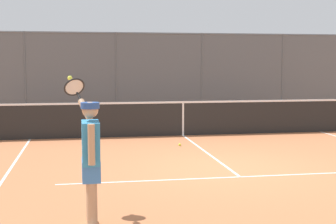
# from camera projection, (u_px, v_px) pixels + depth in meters

# --- Properties ---
(ground_plane) EXTENTS (60.00, 60.00, 0.00)m
(ground_plane) POSITION_uv_depth(u_px,v_px,m) (228.00, 168.00, 9.52)
(ground_plane) COLOR #B76B42
(court_line_markings) EXTENTS (8.37, 9.24, 0.01)m
(court_line_markings) POSITION_uv_depth(u_px,v_px,m) (247.00, 181.00, 8.45)
(court_line_markings) COLOR white
(court_line_markings) RESTS_ON ground
(fence_backdrop) EXTENTS (18.64, 1.37, 3.10)m
(fence_backdrop) POSITION_uv_depth(u_px,v_px,m) (157.00, 80.00, 18.34)
(fence_backdrop) COLOR #565B60
(fence_backdrop) RESTS_ON ground
(tennis_net) EXTENTS (10.75, 0.09, 1.07)m
(tennis_net) POSITION_uv_depth(u_px,v_px,m) (183.00, 118.00, 13.71)
(tennis_net) COLOR #2D2D2D
(tennis_net) RESTS_ON ground
(tennis_player) EXTENTS (0.48, 1.34, 1.86)m
(tennis_player) POSITION_uv_depth(u_px,v_px,m) (90.00, 155.00, 6.03)
(tennis_player) COLOR silver
(tennis_player) RESTS_ON ground
(tennis_ball_near_net) EXTENTS (0.07, 0.07, 0.07)m
(tennis_ball_near_net) POSITION_uv_depth(u_px,v_px,m) (180.00, 145.00, 12.03)
(tennis_ball_near_net) COLOR #CCDB33
(tennis_ball_near_net) RESTS_ON ground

